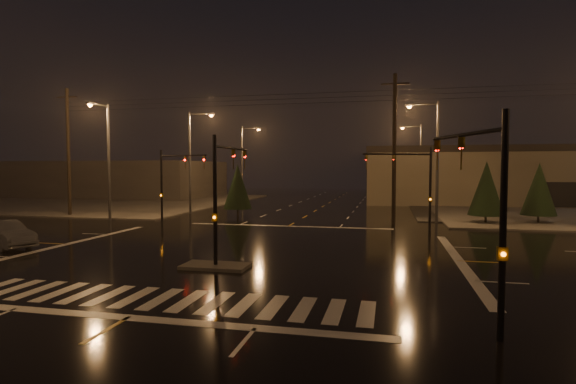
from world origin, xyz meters
TOP-DOWN VIEW (x-y plane):
  - ground at (0.00, 0.00)m, footprint 140.00×140.00m
  - sidewalk_nw at (-30.00, 30.00)m, footprint 36.00×36.00m
  - median_island at (0.00, -4.00)m, footprint 3.00×1.60m
  - crosswalk at (0.00, -9.00)m, footprint 15.00×2.60m
  - stop_bar_near at (0.00, -11.00)m, footprint 16.00×0.50m
  - stop_bar_far at (0.00, 11.00)m, footprint 16.00×0.50m
  - commercial_block at (-35.00, 42.00)m, footprint 30.00×18.00m
  - signal_mast_median at (0.00, -3.07)m, footprint 0.25×4.59m
  - signal_mast_ne at (9.50, 10.14)m, footprint 4.84×1.86m
  - signal_mast_nw at (-9.50, 10.14)m, footprint 4.84×1.86m
  - signal_mast_se at (10.23, -9.75)m, footprint 1.55×3.87m
  - streetlight_1 at (-11.18, 18.00)m, footprint 2.77×0.32m
  - streetlight_2 at (-11.18, 34.00)m, footprint 2.77×0.32m
  - streetlight_3 at (11.18, 16.00)m, footprint 2.77×0.32m
  - streetlight_4 at (11.18, 36.00)m, footprint 2.77×0.32m
  - streetlight_5 at (-16.00, 11.18)m, footprint 0.32×2.77m
  - utility_pole_0 at (-22.00, 14.00)m, footprint 2.20×0.32m
  - utility_pole_1 at (8.00, 14.00)m, footprint 2.20×0.32m
  - conifer_0 at (15.32, 16.07)m, footprint 2.81×2.81m
  - conifer_1 at (19.51, 17.05)m, footprint 2.73×2.73m
  - conifer_3 at (-6.29, 17.21)m, footprint 2.69×2.69m
  - car_crossing at (-13.64, -1.83)m, footprint 4.90×3.18m

SIDE VIEW (x-z plane):
  - ground at x=0.00m, z-range 0.00..0.00m
  - crosswalk at x=0.00m, z-range 0.00..0.01m
  - stop_bar_near at x=0.00m, z-range 0.00..0.01m
  - stop_bar_far at x=0.00m, z-range 0.00..0.01m
  - sidewalk_nw at x=-30.00m, z-range 0.00..0.12m
  - median_island at x=0.00m, z-range 0.00..0.15m
  - car_crossing at x=-13.64m, z-range 0.00..1.53m
  - conifer_3 at x=-6.29m, z-range 0.35..5.25m
  - commercial_block at x=-35.00m, z-range 0.00..5.60m
  - conifer_1 at x=19.51m, z-range 0.35..5.31m
  - conifer_0 at x=15.32m, z-range 0.35..5.44m
  - signal_mast_se at x=10.23m, z-range 0.71..6.71m
  - signal_mast_median at x=0.00m, z-range 0.75..6.75m
  - signal_mast_ne at x=9.50m, z-range 0.79..6.79m
  - signal_mast_nw at x=-9.50m, z-range 0.79..6.79m
  - streetlight_1 at x=-11.18m, z-range 0.80..10.80m
  - streetlight_2 at x=-11.18m, z-range 0.80..10.80m
  - streetlight_3 at x=11.18m, z-range 0.80..10.80m
  - streetlight_4 at x=11.18m, z-range 0.80..10.80m
  - streetlight_5 at x=-16.00m, z-range 0.80..10.80m
  - utility_pole_0 at x=-22.00m, z-range 0.13..12.13m
  - utility_pole_1 at x=8.00m, z-range 0.13..12.13m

